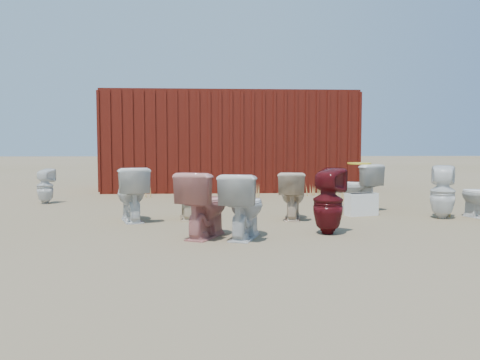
{
  "coord_description": "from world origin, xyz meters",
  "views": [
    {
      "loc": [
        -0.43,
        -6.75,
        1.07
      ],
      "look_at": [
        0.0,
        0.6,
        0.55
      ],
      "focal_mm": 35.0,
      "sensor_mm": 36.0,
      "label": 1
    }
  ],
  "objects": [
    {
      "name": "weed_clump_b",
      "position": [
        0.37,
        2.79,
        0.16
      ],
      "size": [
        0.32,
        0.32,
        0.31
      ],
      "primitive_type": "cone",
      "color": "#AC8945",
      "rests_on": "ground"
    },
    {
      "name": "toilet_front_pink",
      "position": [
        -0.53,
        -1.24,
        0.39
      ],
      "size": [
        0.72,
        0.88,
        0.78
      ],
      "primitive_type": "imported",
      "rotation": [
        0.0,
        0.0,
        2.7
      ],
      "color": "tan",
      "rests_on": "ground"
    },
    {
      "name": "yellow_lid",
      "position": [
        2.07,
        1.09,
        0.79
      ],
      "size": [
        0.4,
        0.49,
        0.02
      ],
      "primitive_type": "ellipsoid",
      "color": "gold",
      "rests_on": "toilet_back_yellowlid"
    },
    {
      "name": "toilet_back_a",
      "position": [
        -3.6,
        2.26,
        0.33
      ],
      "size": [
        0.38,
        0.38,
        0.66
      ],
      "primitive_type": "imported",
      "rotation": [
        0.0,
        0.0,
        2.82
      ],
      "color": "silver",
      "rests_on": "ground"
    },
    {
      "name": "weed_clump_c",
      "position": [
        2.12,
        2.59,
        0.14
      ],
      "size": [
        0.36,
        0.36,
        0.27
      ],
      "primitive_type": "cone",
      "color": "#AC8945",
      "rests_on": "ground"
    },
    {
      "name": "weed_clump_a",
      "position": [
        -1.89,
        3.26,
        0.17
      ],
      "size": [
        0.36,
        0.36,
        0.34
      ],
      "primitive_type": "cone",
      "color": "#AC8945",
      "rests_on": "ground"
    },
    {
      "name": "ground",
      "position": [
        0.0,
        0.0,
        0.0
      ],
      "size": [
        100.0,
        100.0,
        0.0
      ],
      "primitive_type": "plane",
      "color": "brown",
      "rests_on": "ground"
    },
    {
      "name": "shipping_container",
      "position": [
        0.0,
        5.2,
        1.2
      ],
      "size": [
        6.0,
        2.4,
        2.4
      ],
      "primitive_type": "cube",
      "color": "#45100B",
      "rests_on": "ground"
    },
    {
      "name": "toilet_back_beige_left",
      "position": [
        -0.82,
        0.22,
        0.34
      ],
      "size": [
        0.44,
        0.7,
        0.69
      ],
      "primitive_type": "imported",
      "rotation": [
        0.0,
        0.0,
        3.22
      ],
      "color": "beige",
      "rests_on": "ground"
    },
    {
      "name": "toilet_back_e",
      "position": [
        3.01,
        0.02,
        0.4
      ],
      "size": [
        0.48,
        0.49,
        0.8
      ],
      "primitive_type": "imported",
      "rotation": [
        0.0,
        0.0,
        2.68
      ],
      "color": "white",
      "rests_on": "ground"
    },
    {
      "name": "loose_lid_near",
      "position": [
        -0.0,
        1.57,
        0.01
      ],
      "size": [
        0.49,
        0.57,
        0.02
      ],
      "primitive_type": "ellipsoid",
      "rotation": [
        0.0,
        0.0,
        0.24
      ],
      "color": "tan",
      "rests_on": "ground"
    },
    {
      "name": "weed_clump_e",
      "position": [
        1.78,
        3.5,
        0.13
      ],
      "size": [
        0.34,
        0.34,
        0.26
      ],
      "primitive_type": "cone",
      "color": "#AC8945",
      "rests_on": "ground"
    },
    {
      "name": "loose_lid_far",
      "position": [
        -0.96,
        3.5,
        0.01
      ],
      "size": [
        0.53,
        0.58,
        0.02
      ],
      "primitive_type": "ellipsoid",
      "rotation": [
        0.0,
        0.0,
        0.46
      ],
      "color": "beige",
      "rests_on": "ground"
    },
    {
      "name": "weed_clump_d",
      "position": [
        -0.61,
        3.49,
        0.12
      ],
      "size": [
        0.3,
        0.3,
        0.24
      ],
      "primitive_type": "cone",
      "color": "#AC8945",
      "rests_on": "ground"
    },
    {
      "name": "toilet_front_a",
      "position": [
        -1.6,
        0.03,
        0.39
      ],
      "size": [
        0.65,
        0.86,
        0.78
      ],
      "primitive_type": "imported",
      "rotation": [
        0.0,
        0.0,
        3.46
      ],
      "color": "silver",
      "rests_on": "ground"
    },
    {
      "name": "toilet_back_beige_right",
      "position": [
        0.75,
        0.09,
        0.35
      ],
      "size": [
        0.53,
        0.76,
        0.71
      ],
      "primitive_type": "imported",
      "rotation": [
        0.0,
        0.0,
        2.93
      ],
      "color": "beige",
      "rests_on": "ground"
    },
    {
      "name": "weed_clump_f",
      "position": [
        3.16,
        0.25,
        0.13
      ],
      "size": [
        0.28,
        0.28,
        0.26
      ],
      "primitive_type": "cone",
      "color": "#AC8945",
      "rests_on": "ground"
    },
    {
      "name": "toilet_back_yellowlid",
      "position": [
        2.07,
        1.09,
        0.39
      ],
      "size": [
        0.72,
        0.88,
        0.78
      ],
      "primitive_type": "imported",
      "rotation": [
        0.0,
        0.0,
        3.59
      ],
      "color": "silver",
      "rests_on": "ground"
    },
    {
      "name": "toilet_front_maroon",
      "position": [
        0.98,
        -1.13,
        0.41
      ],
      "size": [
        0.52,
        0.52,
        0.81
      ],
      "primitive_type": "imported",
      "rotation": [
        0.0,
        0.0,
        2.47
      ],
      "color": "#530E12",
      "rests_on": "ground"
    },
    {
      "name": "loose_tank",
      "position": [
        1.89,
        0.38,
        0.17
      ],
      "size": [
        0.54,
        0.33,
        0.35
      ],
      "primitive_type": "cube",
      "rotation": [
        0.0,
        0.0,
        0.28
      ],
      "color": "white",
      "rests_on": "ground"
    },
    {
      "name": "toilet_front_c",
      "position": [
        -0.07,
        -1.33,
        0.38
      ],
      "size": [
        0.65,
        0.85,
        0.76
      ],
      "primitive_type": "imported",
      "rotation": [
        0.0,
        0.0,
        2.8
      ],
      "color": "silver",
      "rests_on": "ground"
    }
  ]
}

